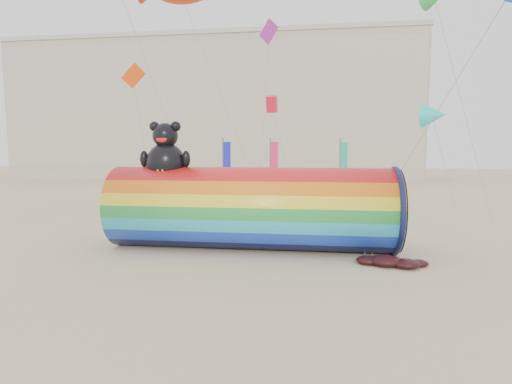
# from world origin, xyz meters

# --- Properties ---
(ground) EXTENTS (160.00, 160.00, 0.00)m
(ground) POSITION_xyz_m (0.00, 0.00, 0.00)
(ground) COLOR #CCB58C
(ground) RESTS_ON ground
(hotel_building) EXTENTS (60.40, 15.40, 20.60)m
(hotel_building) POSITION_xyz_m (-12.00, 45.95, 10.31)
(hotel_building) COLOR #B7AD99
(hotel_building) RESTS_ON ground
(windsock_assembly) EXTENTS (12.20, 3.71, 5.62)m
(windsock_assembly) POSITION_xyz_m (0.40, 0.78, 1.87)
(windsock_assembly) COLOR red
(windsock_assembly) RESTS_ON ground
(kite_handler) EXTENTS (0.72, 0.55, 1.75)m
(kite_handler) POSITION_xyz_m (5.30, 0.23, 0.88)
(kite_handler) COLOR #4F5356
(kite_handler) RESTS_ON ground
(fabric_bundle) EXTENTS (2.62, 1.35, 0.41)m
(fabric_bundle) POSITION_xyz_m (5.92, -1.25, 0.17)
(fabric_bundle) COLOR #3A0A0C
(fabric_bundle) RESTS_ON ground
(festival_banners) EXTENTS (9.68, 3.30, 5.20)m
(festival_banners) POSITION_xyz_m (0.76, 15.01, 2.64)
(festival_banners) COLOR #59595E
(festival_banners) RESTS_ON ground
(flying_kites) EXTENTS (20.81, 16.46, 10.18)m
(flying_kites) POSITION_xyz_m (0.62, 6.19, 12.03)
(flying_kites) COLOR blue
(flying_kites) RESTS_ON ground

